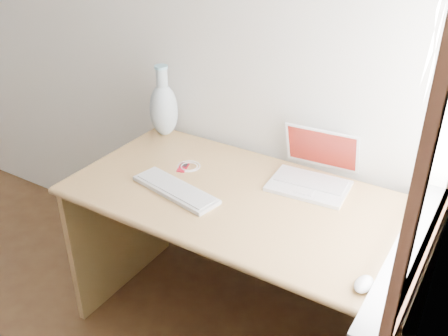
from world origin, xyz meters
The scene contains 10 objects.
back_wall centered at (0.00, 1.75, 1.30)m, with size 3.50×0.04×2.60m, color white.
window centered at (1.72, 1.30, 1.28)m, with size 0.11×0.99×1.10m.
desk centered at (1.03, 1.42, 0.55)m, with size 1.46×0.73×0.77m.
laptop centered at (1.22, 1.58, 0.82)m, with size 0.34×0.29×0.22m.
external_keyboard centered at (0.76, 1.22, 0.78)m, with size 0.43×0.20×0.02m.
mouse centered at (1.61, 1.07, 0.79)m, with size 0.05×0.09×0.03m, color white.
ipod centered at (0.67, 1.40, 0.78)m, with size 0.06×0.09×0.01m.
cable_coil centered at (0.69, 1.42, 0.78)m, with size 0.11×0.11×0.01m, color silver.
remote centered at (0.71, 1.22, 0.78)m, with size 0.03×0.08×0.01m, color silver.
vase centered at (0.39, 1.64, 0.92)m, with size 0.14×0.14×0.36m.
Camera 1 is at (1.86, -0.17, 1.87)m, focal length 40.00 mm.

